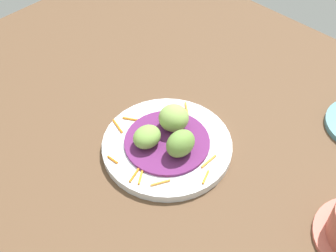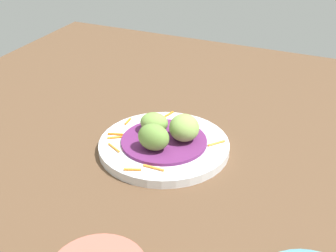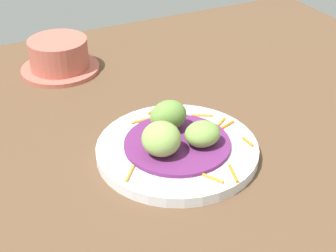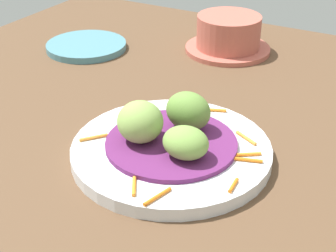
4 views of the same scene
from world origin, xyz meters
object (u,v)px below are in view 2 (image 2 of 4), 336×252
Objects in this scene: guac_scoop_left at (154,123)px; guac_scoop_center at (154,137)px; main_plate at (164,146)px; guac_scoop_right at (184,128)px.

guac_scoop_center is at bearing 114.73° from guac_scoop_left.
main_plate is 4.21× the size of guac_scoop_center.
main_plate is 5.11cm from guac_scoop_center.
main_plate is 5.15cm from guac_scoop_right.
main_plate is at bearing -95.27° from guac_scoop_center.
guac_scoop_left is (2.88, -2.04, 3.11)cm from main_plate.
guac_scoop_left is 6.14cm from guac_scoop_center.
guac_scoop_left is at bearing -65.27° from guac_scoop_center.
guac_scoop_left is at bearing -5.27° from guac_scoop_right.
guac_scoop_right is (-3.53, -4.99, 0.05)cm from guac_scoop_center.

